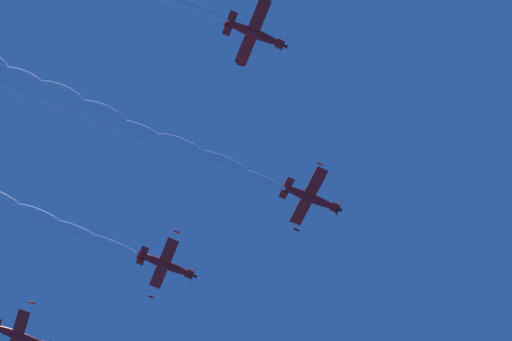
# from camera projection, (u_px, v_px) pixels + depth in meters

# --- Properties ---
(airplane_lead) EXTENTS (6.77, 6.64, 3.35)m
(airplane_lead) POSITION_uv_depth(u_px,v_px,m) (312.00, 198.00, 85.40)
(airplane_lead) COLOR red
(airplane_left_wingman) EXTENTS (6.77, 6.59, 3.78)m
(airplane_left_wingman) POSITION_uv_depth(u_px,v_px,m) (167.00, 265.00, 87.64)
(airplane_left_wingman) COLOR red
(airplane_right_wingman) EXTENTS (6.78, 6.63, 3.35)m
(airplane_right_wingman) POSITION_uv_depth(u_px,v_px,m) (256.00, 34.00, 82.50)
(airplane_right_wingman) COLOR red
(airplane_outer_left) EXTENTS (6.77, 6.66, 3.14)m
(airplane_outer_left) POSITION_uv_depth(u_px,v_px,m) (21.00, 337.00, 87.49)
(airplane_outer_left) COLOR red
(smoke_trail_lead) EXTENTS (33.44, 30.31, 4.05)m
(smoke_trail_lead) POSITION_uv_depth(u_px,v_px,m) (32.00, 87.00, 82.36)
(smoke_trail_lead) COLOR white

